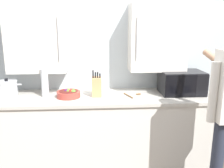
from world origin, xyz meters
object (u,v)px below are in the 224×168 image
Objects in this scene: thermos_flask at (45,83)px; fruit_bowl at (69,94)px; wooden_spoon at (134,95)px; microwave_oven at (180,82)px; knife_block at (97,86)px; stock_pot at (7,89)px.

thermos_flask reaches higher than fruit_bowl.
wooden_spoon is at bearing 1.88° from fruit_bowl.
microwave_oven is 1.61× the size of knife_block.
stock_pot is 1.43m from wooden_spoon.
wooden_spoon is at bearing 0.08° from stock_pot.
microwave_oven is 1.31m from fruit_bowl.
thermos_flask is (0.42, 0.02, 0.07)m from stock_pot.
thermos_flask is at bearing 171.18° from fruit_bowl.
microwave_oven is 1.53× the size of stock_pot.
thermos_flask is at bearing 2.66° from stock_pot.
stock_pot is at bearing 178.12° from fruit_bowl.
microwave_oven is at bearing 1.58° from stock_pot.
thermos_flask reaches higher than microwave_oven.
microwave_oven is 2.35× the size of wooden_spoon.
stock_pot reaches higher than fruit_bowl.
fruit_bowl is at bearing -8.82° from thermos_flask.
wooden_spoon is 0.68× the size of knife_block.
fruit_bowl is 0.86× the size of knife_block.
stock_pot is 0.99× the size of thermos_flask.
microwave_oven is 1.52× the size of thermos_flask.
thermos_flask is 1.54× the size of wooden_spoon.
stock_pot is 1.53× the size of wooden_spoon.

